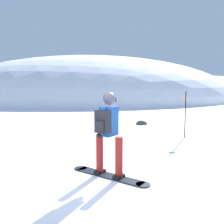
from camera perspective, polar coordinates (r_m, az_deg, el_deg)
ground_plane at (r=4.64m, az=-2.41°, el=-17.15°), size 300.00×300.00×0.00m
ridge_peak_main at (r=37.51m, az=-5.22°, el=3.23°), size 40.83×36.75×12.12m
ridge_peak_far at (r=50.62m, az=19.66°, el=3.63°), size 28.32×25.48×7.58m
snowboarder_main at (r=4.89m, az=-0.92°, el=-4.69°), size 1.59×1.13×1.71m
piste_marker_near at (r=9.05m, az=16.67°, el=0.37°), size 0.20×0.20×1.70m
rock_dark at (r=11.85m, az=6.88°, el=-2.87°), size 0.56×0.47×0.39m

